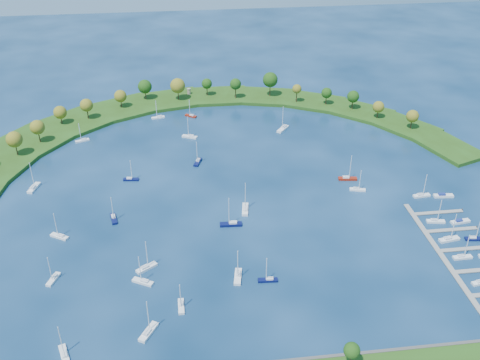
{
  "coord_description": "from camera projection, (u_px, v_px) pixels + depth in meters",
  "views": [
    {
      "loc": [
        -23.51,
        -219.59,
        138.93
      ],
      "look_at": [
        5.0,
        5.0,
        4.0
      ],
      "focal_mm": 41.5,
      "sensor_mm": 36.0,
      "label": 1
    }
  ],
  "objects": [
    {
      "name": "moored_boat_19",
      "position": [
        245.0,
        209.0,
        247.84
      ],
      "size": [
        4.13,
        9.8,
        13.96
      ],
      "rotation": [
        0.0,
        0.0,
        1.41
      ],
      "color": "white",
      "rests_on": "ground"
    },
    {
      "name": "moored_boat_4",
      "position": [
        114.0,
        218.0,
        241.79
      ],
      "size": [
        3.92,
        8.47,
        12.02
      ],
      "rotation": [
        0.0,
        0.0,
        4.92
      ],
      "color": "#0A1042",
      "rests_on": "ground"
    },
    {
      "name": "moored_boat_17",
      "position": [
        158.0,
        117.0,
        333.38
      ],
      "size": [
        8.2,
        3.91,
        11.62
      ],
      "rotation": [
        0.0,
        0.0,
        3.37
      ],
      "color": "white",
      "rests_on": "ground"
    },
    {
      "name": "moored_boat_10",
      "position": [
        148.0,
        331.0,
        184.72
      ],
      "size": [
        6.93,
        9.24,
        13.54
      ],
      "rotation": [
        0.0,
        0.0,
        1.03
      ],
      "color": "white",
      "rests_on": "ground"
    },
    {
      "name": "docked_boat_10",
      "position": [
        422.0,
        195.0,
        257.94
      ],
      "size": [
        8.24,
        2.95,
        11.87
      ],
      "rotation": [
        0.0,
        0.0,
        0.09
      ],
      "color": "white",
      "rests_on": "ground"
    },
    {
      "name": "moored_boat_0",
      "position": [
        64.0,
        353.0,
        176.68
      ],
      "size": [
        4.75,
        8.43,
        11.94
      ],
      "rotation": [
        0.0,
        0.0,
        1.9
      ],
      "color": "white",
      "rests_on": "ground"
    },
    {
      "name": "docked_boat_9",
      "position": [
        460.0,
        221.0,
        239.92
      ],
      "size": [
        8.87,
        3.57,
        1.76
      ],
      "rotation": [
        0.0,
        0.0,
        0.14
      ],
      "color": "white",
      "rests_on": "ground"
    },
    {
      "name": "moored_boat_3",
      "position": [
        198.0,
        161.0,
        285.72
      ],
      "size": [
        5.01,
        8.69,
        12.32
      ],
      "rotation": [
        0.0,
        0.0,
        4.37
      ],
      "color": "#0A1042",
      "rests_on": "ground"
    },
    {
      "name": "harbor_tower",
      "position": [
        189.0,
        91.0,
        360.7
      ],
      "size": [
        2.6,
        2.6,
        3.87
      ],
      "color": "gray",
      "rests_on": "breakwater"
    },
    {
      "name": "breakwater_trees",
      "position": [
        180.0,
        102.0,
        327.91
      ],
      "size": [
        238.59,
        90.55,
        15.85
      ],
      "color": "#382314",
      "rests_on": "breakwater"
    },
    {
      "name": "breakwater",
      "position": [
        135.0,
        150.0,
        296.8
      ],
      "size": [
        286.74,
        247.64,
        2.0
      ],
      "color": "#274612",
      "rests_on": "ground"
    },
    {
      "name": "ground",
      "position": [
        231.0,
        193.0,
        260.8
      ],
      "size": [
        700.0,
        700.0,
        0.0
      ],
      "primitive_type": "plane",
      "color": "#06213C",
      "rests_on": "ground"
    },
    {
      "name": "moored_boat_1",
      "position": [
        53.0,
        278.0,
        207.68
      ],
      "size": [
        4.73,
        8.0,
        11.37
      ],
      "rotation": [
        0.0,
        0.0,
        4.35
      ],
      "color": "white",
      "rests_on": "ground"
    },
    {
      "name": "moored_boat_9",
      "position": [
        181.0,
        305.0,
        195.37
      ],
      "size": [
        2.11,
        7.5,
        11.02
      ],
      "rotation": [
        0.0,
        0.0,
        4.71
      ],
      "color": "white",
      "rests_on": "ground"
    },
    {
      "name": "moored_boat_20",
      "position": [
        82.0,
        140.0,
        306.94
      ],
      "size": [
        7.86,
        4.77,
        11.19
      ],
      "rotation": [
        0.0,
        0.0,
        3.52
      ],
      "color": "white",
      "rests_on": "ground"
    },
    {
      "name": "moored_boat_8",
      "position": [
        357.0,
        189.0,
        262.59
      ],
      "size": [
        7.78,
        4.02,
        11.01
      ],
      "rotation": [
        0.0,
        0.0,
        -0.27
      ],
      "color": "white",
      "rests_on": "ground"
    },
    {
      "name": "moored_boat_18",
      "position": [
        191.0,
        115.0,
        335.47
      ],
      "size": [
        7.32,
        5.99,
        10.98
      ],
      "rotation": [
        0.0,
        0.0,
        2.53
      ],
      "color": "maroon",
      "rests_on": "ground"
    },
    {
      "name": "moored_boat_7",
      "position": [
        143.0,
        281.0,
        206.36
      ],
      "size": [
        8.34,
        6.07,
        12.16
      ],
      "rotation": [
        0.0,
        0.0,
        2.63
      ],
      "color": "white",
      "rests_on": "ground"
    },
    {
      "name": "docked_boat_6",
      "position": [
        449.0,
        239.0,
        228.84
      ],
      "size": [
        9.13,
        3.85,
        13.01
      ],
      "rotation": [
        0.0,
        0.0,
        0.16
      ],
      "color": "white",
      "rests_on": "ground"
    },
    {
      "name": "moored_boat_5",
      "position": [
        131.0,
        179.0,
        270.75
      ],
      "size": [
        7.73,
        3.02,
        11.06
      ],
      "rotation": [
        0.0,
        0.0,
        6.16
      ],
      "color": "#0A1042",
      "rests_on": "ground"
    },
    {
      "name": "moored_boat_16",
      "position": [
        190.0,
        136.0,
        310.89
      ],
      "size": [
        8.88,
        5.82,
        12.73
      ],
      "rotation": [
        0.0,
        0.0,
        2.71
      ],
      "color": "white",
      "rests_on": "ground"
    },
    {
      "name": "moored_boat_21",
      "position": [
        347.0,
        178.0,
        271.19
      ],
      "size": [
        9.31,
        3.69,
        13.31
      ],
      "rotation": [
        0.0,
        0.0,
        6.15
      ],
      "color": "maroon",
      "rests_on": "ground"
    },
    {
      "name": "moored_boat_14",
      "position": [
        146.0,
        267.0,
        213.23
      ],
      "size": [
        8.52,
        6.88,
        12.73
      ],
      "rotation": [
        0.0,
        0.0,
        0.6
      ],
      "color": "white",
      "rests_on": "ground"
    },
    {
      "name": "docked_boat_11",
      "position": [
        443.0,
        196.0,
        257.87
      ],
      "size": [
        9.23,
        3.26,
        1.85
      ],
      "rotation": [
        0.0,
        0.0,
        -0.08
      ],
      "color": "white",
      "rests_on": "ground"
    },
    {
      "name": "moored_boat_12",
      "position": [
        283.0,
        128.0,
        319.59
      ],
      "size": [
        8.55,
        9.72,
        14.94
      ],
      "rotation": [
        0.0,
        0.0,
        4.04
      ],
      "color": "white",
      "rests_on": "ground"
    },
    {
      "name": "docked_boat_7",
      "position": [
        474.0,
        238.0,
        229.3
      ],
      "size": [
        7.79,
        3.12,
        11.14
      ],
      "rotation": [
        0.0,
        0.0,
        -0.14
      ],
      "color": "#0A1042",
      "rests_on": "ground"
    },
    {
      "name": "moored_boat_2",
      "position": [
        59.0,
        236.0,
        230.59
      ],
      "size": [
        8.15,
        6.23,
        12.0
      ],
      "rotation": [
        0.0,
        0.0,
        2.59
      ],
      "color": "white",
      "rests_on": "ground"
    },
    {
      "name": "docked_boat_8",
      "position": [
        436.0,
        221.0,
        240.07
      ],
      "size": [
        8.12,
        3.52,
        11.55
      ],
      "rotation": [
        0.0,
        0.0,
        -0.17
      ],
      "color": "white",
      "rests_on": "ground"
    },
    {
      "name": "moored_boat_11",
      "position": [
        34.0,
        187.0,
        263.68
      ],
      "size": [
        4.96,
        9.77,
        13.83
      ],
      "rotation": [
        0.0,
        0.0,
        1.31
      ],
      "color": "white",
      "rests_on": "ground"
    },
    {
      "name": "moored_boat_13",
      "position": [
        238.0,
        276.0,
        208.88
      ],
      "size": [
        4.18,
        9.4,
        13.35
      ],
      "rotation": [
        0.0,
        0.0,
        4.53
      ],
      "color": "white",
      "rests_on": "ground"
    },
    {
      "name": "dock_system",
      "position": [
        463.0,
        260.0,
        217.87
      ],
      "size": [
        24.28,
        82.0,
        1.6
      ],
      "color": "gray",
      "rests_on": "ground"
    },
    {
      "name": "docked_boat_4",
      "position": [
        462.0,
        256.0,
        218.89
      ],
      "size": [
        7.76,
        2.34,
        11.33
      ],
      "rotation": [
        0.0,
        0.0,
        0.02
      ],
      "color": "white",
      "rests_on": "ground"
    },
    {
      "name": "moored_boat_15",
      "position": [
        268.0,
        279.0,
        207.27
      ],
      "size": [
        7.55,
        2.59,
        10.92
      ],
      "rotation": [
        0.0,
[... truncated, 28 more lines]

